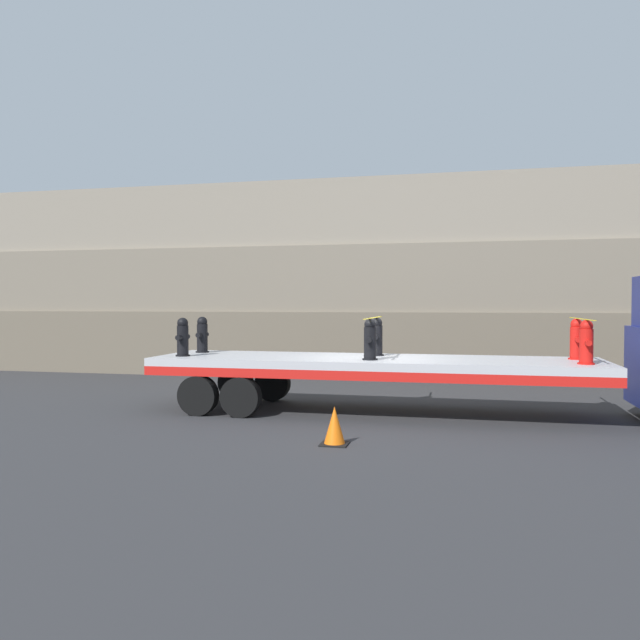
# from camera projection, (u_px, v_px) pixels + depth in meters

# --- Properties ---
(ground_plane) EXTENTS (120.00, 120.00, 0.00)m
(ground_plane) POSITION_uv_depth(u_px,v_px,m) (373.00, 413.00, 14.14)
(ground_plane) COLOR #2D2D30
(rock_cliff) EXTENTS (60.00, 3.30, 6.60)m
(rock_cliff) POSITION_uv_depth(u_px,v_px,m) (404.00, 280.00, 21.27)
(rock_cliff) COLOR #665B4C
(rock_cliff) RESTS_ON ground_plane
(flatbed_trailer) EXTENTS (10.00, 2.65, 1.25)m
(flatbed_trailer) POSITION_uv_depth(u_px,v_px,m) (351.00, 367.00, 14.23)
(flatbed_trailer) COLOR #B2B2B7
(flatbed_trailer) RESTS_ON ground_plane
(fire_hydrant_black_near_0) EXTENTS (0.33, 0.55, 0.90)m
(fire_hydrant_black_near_0) POSITION_uv_depth(u_px,v_px,m) (183.00, 337.00, 14.52)
(fire_hydrant_black_near_0) COLOR black
(fire_hydrant_black_near_0) RESTS_ON flatbed_trailer
(fire_hydrant_black_far_0) EXTENTS (0.33, 0.55, 0.90)m
(fire_hydrant_black_far_0) POSITION_uv_depth(u_px,v_px,m) (202.00, 335.00, 15.62)
(fire_hydrant_black_far_0) COLOR black
(fire_hydrant_black_far_0) RESTS_ON flatbed_trailer
(fire_hydrant_black_near_1) EXTENTS (0.33, 0.55, 0.90)m
(fire_hydrant_black_near_1) POSITION_uv_depth(u_px,v_px,m) (370.00, 340.00, 13.55)
(fire_hydrant_black_near_1) COLOR black
(fire_hydrant_black_near_1) RESTS_ON flatbed_trailer
(fire_hydrant_black_far_1) EXTENTS (0.33, 0.55, 0.90)m
(fire_hydrant_black_far_1) POSITION_uv_depth(u_px,v_px,m) (377.00, 337.00, 14.64)
(fire_hydrant_black_far_1) COLOR black
(fire_hydrant_black_far_1) RESTS_ON flatbed_trailer
(fire_hydrant_red_near_2) EXTENTS (0.33, 0.55, 0.90)m
(fire_hydrant_red_near_2) POSITION_uv_depth(u_px,v_px,m) (586.00, 343.00, 12.57)
(fire_hydrant_red_near_2) COLOR red
(fire_hydrant_red_near_2) RESTS_ON flatbed_trailer
(fire_hydrant_red_far_2) EXTENTS (0.33, 0.55, 0.90)m
(fire_hydrant_red_far_2) POSITION_uv_depth(u_px,v_px,m) (576.00, 340.00, 13.66)
(fire_hydrant_red_far_2) COLOR red
(fire_hydrant_red_far_2) RESTS_ON flatbed_trailer
(cargo_strap_rear) EXTENTS (0.05, 2.75, 0.01)m
(cargo_strap_rear) POSITION_uv_depth(u_px,v_px,m) (374.00, 318.00, 14.08)
(cargo_strap_rear) COLOR yellow
(cargo_strap_rear) RESTS_ON fire_hydrant_black_near_1
(cargo_strap_middle) EXTENTS (0.05, 2.75, 0.01)m
(cargo_strap_middle) POSITION_uv_depth(u_px,v_px,m) (581.00, 319.00, 13.10)
(cargo_strap_middle) COLOR yellow
(cargo_strap_middle) RESTS_ON fire_hydrant_red_near_2
(traffic_cone) EXTENTS (0.48, 0.48, 0.68)m
(traffic_cone) POSITION_uv_depth(u_px,v_px,m) (335.00, 426.00, 10.94)
(traffic_cone) COLOR black
(traffic_cone) RESTS_ON ground_plane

